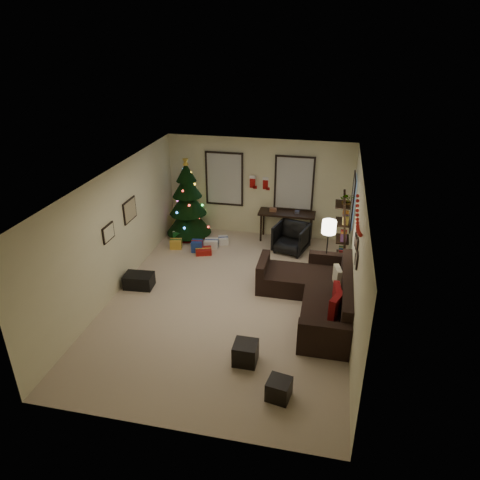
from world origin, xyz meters
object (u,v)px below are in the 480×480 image
Objects in this scene: sofa at (317,294)px; desk_chair at (291,238)px; bookshelf at (344,234)px; christmas_tree at (188,204)px; desk at (287,216)px.

desk_chair is (-0.80, 2.44, 0.08)m from sofa.
bookshelf is at bearing -13.83° from desk_chair.
christmas_tree is at bearing -171.60° from desk_chair.
christmas_tree is at bearing -173.75° from desk.
bookshelf is (1.48, -1.37, 0.22)m from desk.
desk is at bearing 122.60° from desk_chair.
bookshelf is (4.15, -1.07, -0.01)m from christmas_tree.
bookshelf reaches higher than desk_chair.
christmas_tree is at bearing 142.76° from sofa.
christmas_tree is 1.18× the size of bookshelf.
christmas_tree is 3.02× the size of desk_chair.
desk_chair is at bearing -7.08° from christmas_tree.
desk_chair is at bearing -72.88° from desk.
desk is (-1.00, 3.09, 0.42)m from sofa.
desk is 1.99× the size of desk_chair.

